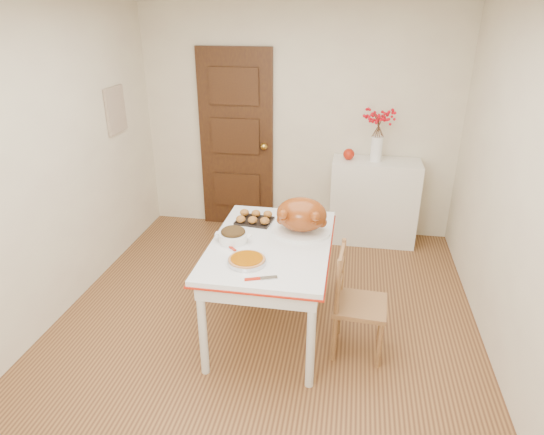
% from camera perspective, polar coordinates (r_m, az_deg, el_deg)
% --- Properties ---
extents(floor, '(3.50, 4.00, 0.00)m').
position_cam_1_polar(floor, '(3.99, -0.93, -13.06)').
color(floor, '#502E1A').
rests_on(floor, ground).
extents(wall_back, '(3.50, 0.00, 2.50)m').
position_cam_1_polar(wall_back, '(5.29, 3.16, 11.35)').
color(wall_back, beige).
rests_on(wall_back, ground).
extents(wall_front, '(3.50, 0.00, 2.50)m').
position_cam_1_polar(wall_front, '(1.73, -14.61, -18.98)').
color(wall_front, beige).
rests_on(wall_front, ground).
extents(wall_left, '(0.00, 4.00, 2.50)m').
position_cam_1_polar(wall_left, '(4.09, -26.03, 5.11)').
color(wall_left, beige).
rests_on(wall_left, ground).
extents(wall_right, '(0.00, 4.00, 2.50)m').
position_cam_1_polar(wall_right, '(3.52, 28.16, 1.88)').
color(wall_right, beige).
rests_on(wall_right, ground).
extents(door_back, '(0.85, 0.06, 2.06)m').
position_cam_1_polar(door_back, '(5.44, -4.37, 9.29)').
color(door_back, black).
rests_on(door_back, ground).
extents(photo_board, '(0.03, 0.35, 0.45)m').
position_cam_1_polar(photo_board, '(5.00, -18.58, 12.37)').
color(photo_board, beige).
rests_on(photo_board, ground).
extents(sideboard, '(0.94, 0.42, 0.94)m').
position_cam_1_polar(sideboard, '(5.28, 12.29, 1.90)').
color(sideboard, white).
rests_on(sideboard, floor).
extents(kitchen_table, '(0.91, 1.33, 0.80)m').
position_cam_1_polar(kitchen_table, '(3.74, -0.14, -8.45)').
color(kitchen_table, silver).
rests_on(kitchen_table, floor).
extents(chair_oak, '(0.40, 0.40, 0.86)m').
position_cam_1_polar(chair_oak, '(3.56, 10.78, -10.21)').
color(chair_oak, olive).
rests_on(chair_oak, floor).
extents(berry_vase, '(0.28, 0.28, 0.54)m').
position_cam_1_polar(berry_vase, '(5.06, 12.80, 9.71)').
color(berry_vase, white).
rests_on(berry_vase, sideboard).
extents(apple, '(0.12, 0.12, 0.12)m').
position_cam_1_polar(apple, '(5.10, 9.37, 7.65)').
color(apple, '#AA1B09').
rests_on(apple, sideboard).
extents(turkey_platter, '(0.49, 0.40, 0.29)m').
position_cam_1_polar(turkey_platter, '(3.62, 3.63, 0.13)').
color(turkey_platter, '#954012').
rests_on(turkey_platter, kitchen_table).
extents(pumpkin_pie, '(0.31, 0.31, 0.06)m').
position_cam_1_polar(pumpkin_pie, '(3.24, -3.10, -5.19)').
color(pumpkin_pie, '#8F4400').
rests_on(pumpkin_pie, kitchen_table).
extents(stuffing_dish, '(0.32, 0.28, 0.11)m').
position_cam_1_polar(stuffing_dish, '(3.54, -4.77, -2.13)').
color(stuffing_dish, '#412D13').
rests_on(stuffing_dish, kitchen_table).
extents(rolls_tray, '(0.31, 0.26, 0.08)m').
position_cam_1_polar(rolls_tray, '(3.86, -2.17, -0.01)').
color(rolls_tray, '#A55C2B').
rests_on(rolls_tray, kitchen_table).
extents(pie_server, '(0.23, 0.13, 0.01)m').
position_cam_1_polar(pie_server, '(3.07, -1.36, -7.42)').
color(pie_server, silver).
rests_on(pie_server, kitchen_table).
extents(carving_knife, '(0.20, 0.19, 0.01)m').
position_cam_1_polar(carving_knife, '(3.39, -4.22, -4.27)').
color(carving_knife, silver).
rests_on(carving_knife, kitchen_table).
extents(drinking_glass, '(0.08, 0.08, 0.11)m').
position_cam_1_polar(drinking_glass, '(3.97, 2.05, 0.95)').
color(drinking_glass, white).
rests_on(drinking_glass, kitchen_table).
extents(shaker_pair, '(0.09, 0.04, 0.08)m').
position_cam_1_polar(shaker_pair, '(3.94, 5.68, 0.48)').
color(shaker_pair, white).
rests_on(shaker_pair, kitchen_table).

